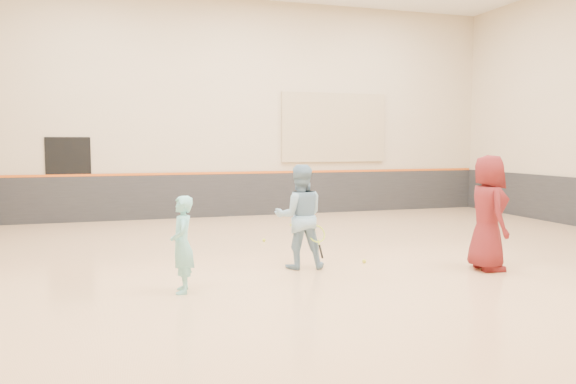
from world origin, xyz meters
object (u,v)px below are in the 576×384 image
object	(u,v)px
instructor	(300,217)
spare_racket	(295,225)
young_man	(488,213)
girl	(182,244)

from	to	relation	value
instructor	spare_racket	xyz separation A→B (m)	(1.41, 4.53, -0.83)
young_man	girl	bearing A→B (deg)	101.16
instructor	spare_racket	bearing A→B (deg)	-97.33
young_man	spare_racket	world-z (taller)	young_man
instructor	young_man	distance (m)	3.03
spare_racket	instructor	bearing A→B (deg)	-107.28
instructor	young_man	size ratio (longest dim) A/B	0.92
young_man	spare_racket	size ratio (longest dim) A/B	2.73
young_man	spare_racket	bearing A→B (deg)	26.43
instructor	spare_racket	world-z (taller)	instructor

